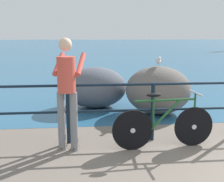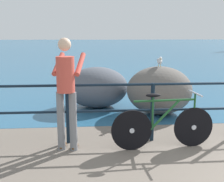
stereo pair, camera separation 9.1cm
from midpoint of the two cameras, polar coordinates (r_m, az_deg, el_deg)
ground_plane at (r=23.07m, az=1.89°, el=6.77°), size 120.00×120.00×0.10m
sea_surface at (r=50.54m, az=-1.61°, el=9.38°), size 120.00×90.00×0.01m
bicycle at (r=4.66m, az=10.92°, el=-6.79°), size 1.70×0.48×0.92m
person_at_railing at (r=4.43m, az=-8.65°, el=0.38°), size 0.53×0.67×1.78m
breakwater_boulder_main at (r=6.63m, az=9.94°, el=0.16°), size 1.51×1.38×1.11m
breakwater_boulder_left at (r=7.13m, az=-2.70°, el=0.77°), size 1.57×1.32×1.02m
seagull at (r=6.48m, az=10.02°, el=6.08°), size 0.14×0.34×0.23m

